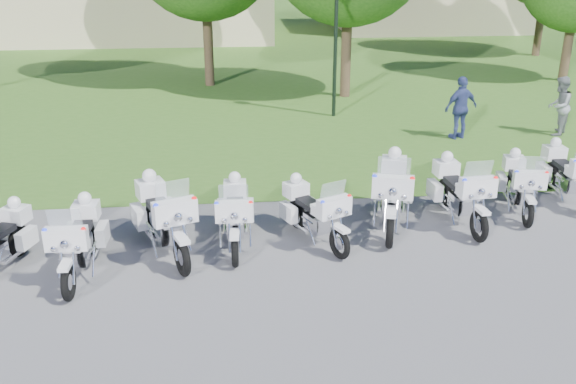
{
  "coord_description": "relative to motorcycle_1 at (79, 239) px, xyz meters",
  "views": [
    {
      "loc": [
        -1.43,
        -10.02,
        5.49
      ],
      "look_at": [
        -0.4,
        1.2,
        0.95
      ],
      "focal_mm": 40.0,
      "sensor_mm": 36.0,
      "label": 1
    }
  ],
  "objects": [
    {
      "name": "ground",
      "position": [
        4.1,
        -0.18,
        -0.62
      ],
      "size": [
        100.0,
        100.0,
        0.0
      ],
      "primitive_type": "plane",
      "color": "slate",
      "rests_on": "ground"
    },
    {
      "name": "grass_lawn",
      "position": [
        4.1,
        26.82,
        -0.62
      ],
      "size": [
        100.0,
        48.0,
        0.01
      ],
      "primitive_type": "cube",
      "color": "#37641F",
      "rests_on": "ground"
    },
    {
      "name": "motorcycle_1",
      "position": [
        0.0,
        0.0,
        0.0
      ],
      "size": [
        0.74,
        2.21,
        1.49
      ],
      "rotation": [
        0.0,
        0.0,
        3.13
      ],
      "color": "black",
      "rests_on": "ground"
    },
    {
      "name": "motorcycle_2",
      "position": [
        1.37,
        0.67,
        0.07
      ],
      "size": [
        1.38,
        2.35,
        1.66
      ],
      "rotation": [
        0.0,
        0.0,
        3.52
      ],
      "color": "black",
      "rests_on": "ground"
    },
    {
      "name": "motorcycle_3",
      "position": [
        2.69,
        0.87,
        -0.01
      ],
      "size": [
        0.73,
        2.18,
        1.46
      ],
      "rotation": [
        0.0,
        0.0,
        3.12
      ],
      "color": "black",
      "rests_on": "ground"
    },
    {
      "name": "motorcycle_4",
      "position": [
        4.18,
        0.88,
        -0.03
      ],
      "size": [
        1.24,
        1.96,
        1.42
      ],
      "rotation": [
        0.0,
        0.0,
        3.58
      ],
      "color": "black",
      "rests_on": "ground"
    },
    {
      "name": "motorcycle_5",
      "position": [
        5.84,
        1.46,
        0.09
      ],
      "size": [
        1.25,
        2.48,
        1.7
      ],
      "rotation": [
        0.0,
        0.0,
        2.88
      ],
      "color": "black",
      "rests_on": "ground"
    },
    {
      "name": "motorcycle_6",
      "position": [
        7.23,
        1.48,
        0.03
      ],
      "size": [
        0.87,
        2.31,
        1.55
      ],
      "rotation": [
        0.0,
        0.0,
        3.23
      ],
      "color": "black",
      "rests_on": "ground"
    },
    {
      "name": "motorcycle_7",
      "position": [
        8.7,
        1.92,
        -0.02
      ],
      "size": [
        0.95,
        2.11,
        1.43
      ],
      "rotation": [
        0.0,
        0.0,
        2.95
      ],
      "color": "black",
      "rests_on": "ground"
    },
    {
      "name": "motorcycle_8",
      "position": [
        10.0,
        2.41,
        -0.0
      ],
      "size": [
        0.73,
        2.21,
        1.48
      ],
      "rotation": [
        0.0,
        0.0,
        3.14
      ],
      "color": "black",
      "rests_on": "ground"
    },
    {
      "name": "lamp_post",
      "position": [
        6.0,
        9.82,
        2.52
      ],
      "size": [
        0.44,
        0.44,
        4.17
      ],
      "color": "black",
      "rests_on": "ground"
    },
    {
      "name": "building_west",
      "position": [
        -1.9,
        27.82,
        1.45
      ],
      "size": [
        14.56,
        8.32,
        4.1
      ],
      "color": "#C6B98F",
      "rests_on": "ground"
    },
    {
      "name": "bystander_b",
      "position": [
        12.16,
        7.16,
        0.24
      ],
      "size": [
        1.03,
        1.06,
        1.71
      ],
      "primitive_type": "imported",
      "rotation": [
        0.0,
        0.0,
        -2.26
      ],
      "color": "slate",
      "rests_on": "ground"
    },
    {
      "name": "bystander_c",
      "position": [
        9.19,
        7.06,
        0.28
      ],
      "size": [
        1.14,
        0.75,
        1.8
      ],
      "primitive_type": "imported",
      "rotation": [
        0.0,
        0.0,
        3.46
      ],
      "color": "navy",
      "rests_on": "ground"
    }
  ]
}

